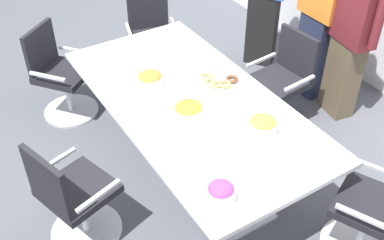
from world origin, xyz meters
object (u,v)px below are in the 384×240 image
office_chair_1 (73,199)px  snack_bowl_pretzels (150,79)px  snack_bowl_candy_mix (221,192)px  plate_stack (174,56)px  conference_table (192,113)px  office_chair_0 (60,77)px  office_chair_5 (152,41)px  snack_bowl_chips_yellow (263,124)px  person_standing_2 (352,34)px  office_chair_3 (377,214)px  snack_bowl_chips_orange (189,109)px  person_standing_1 (322,6)px  office_chair_4 (282,85)px  donut_platter (219,78)px

office_chair_1 → snack_bowl_pretzels: bearing=103.1°
snack_bowl_candy_mix → plate_stack: (-1.56, 0.59, -0.03)m
conference_table → office_chair_0: office_chair_0 is taller
office_chair_5 → snack_bowl_chips_yellow: (2.12, -0.22, 0.39)m
office_chair_5 → snack_bowl_candy_mix: bearing=87.8°
person_standing_2 → office_chair_0: bearing=67.6°
office_chair_3 → plate_stack: bearing=77.7°
snack_bowl_chips_yellow → snack_bowl_chips_orange: 0.57m
person_standing_1 → snack_bowl_pretzels: (-0.01, -1.85, -0.18)m
office_chair_4 → plate_stack: size_ratio=4.03×
office_chair_0 → plate_stack: size_ratio=4.03×
person_standing_1 → snack_bowl_candy_mix: bearing=122.8°
office_chair_1 → snack_bowl_candy_mix: 1.13m
office_chair_3 → office_chair_5: same height
snack_bowl_pretzels → donut_platter: snack_bowl_pretzels is taller
conference_table → plate_stack: (-0.61, 0.20, 0.15)m
snack_bowl_chips_yellow → donut_platter: size_ratio=0.69×
conference_table → person_standing_1: size_ratio=1.29×
office_chair_0 → office_chair_4: same height
snack_bowl_candy_mix → donut_platter: 1.30m
conference_table → snack_bowl_candy_mix: size_ratio=13.05×
person_standing_1 → donut_platter: 1.38m
snack_bowl_chips_orange → plate_stack: 0.80m
office_chair_1 → office_chair_5: 2.31m
office_chair_0 → snack_bowl_candy_mix: size_ratio=4.95×
snack_bowl_pretzels → snack_bowl_chips_orange: 0.50m
person_standing_1 → snack_bowl_pretzels: bearing=90.0°
conference_table → office_chair_4: 1.13m
office_chair_5 → donut_platter: bearing=101.7°
person_standing_1 → snack_bowl_chips_yellow: (0.93, -1.44, -0.18)m
snack_bowl_chips_yellow → snack_bowl_candy_mix: bearing=-58.8°
conference_table → office_chair_3: 1.55m
conference_table → snack_bowl_chips_yellow: 0.65m
snack_bowl_chips_orange → snack_bowl_pretzels: bearing=-173.1°
conference_table → office_chair_0: size_ratio=2.64×
person_standing_2 → snack_bowl_chips_yellow: bearing=119.3°
conference_table → office_chair_3: (1.40, 0.63, -0.22)m
office_chair_0 → office_chair_1: size_ratio=1.00×
plate_stack → person_standing_2: bearing=66.2°
office_chair_4 → plate_stack: 1.08m
office_chair_0 → person_standing_1: person_standing_1 is taller
office_chair_4 → snack_bowl_chips_yellow: (0.73, -0.86, 0.39)m
donut_platter → office_chair_0: bearing=-142.6°
office_chair_1 → snack_bowl_chips_yellow: 1.45m
snack_bowl_pretzels → snack_bowl_candy_mix: snack_bowl_candy_mix is taller
office_chair_1 → donut_platter: bearing=84.1°
office_chair_0 → office_chair_4: size_ratio=1.00×
office_chair_3 → person_standing_2: 1.78m
conference_table → office_chair_0: (-1.39, -0.64, -0.22)m
snack_bowl_chips_orange → donut_platter: size_ratio=0.76×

